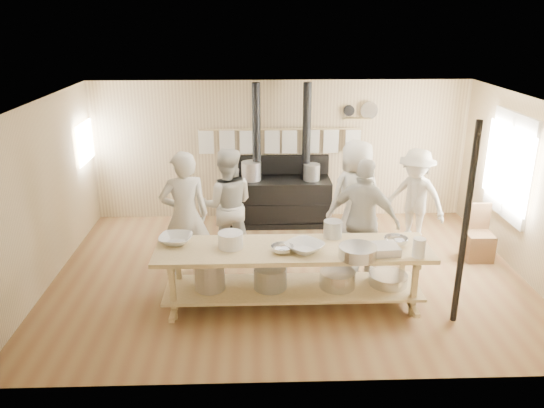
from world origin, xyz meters
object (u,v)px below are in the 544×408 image
cook_right (364,220)px  roasting_pan (379,249)px  prep_table (292,270)px  cook_left (227,205)px  cook_far_left (185,216)px  chair (478,243)px  cook_center (356,197)px  cook_by_window (415,198)px  stove (281,196)px

cook_right → roasting_pan: bearing=121.0°
prep_table → cook_left: (-0.92, 1.48, 0.39)m
cook_far_left → chair: (4.58, 0.45, -0.71)m
cook_center → cook_by_window: 1.06m
chair → cook_by_window: bearing=149.3°
cook_far_left → cook_center: cook_far_left is taller
stove → cook_right: (1.09, -2.24, 0.39)m
chair → roasting_pan: 2.61m
cook_left → roasting_pan: (2.00, -1.70, -0.01)m
cook_center → chair: bearing=149.5°
cook_left → cook_right: (2.01, -0.70, -0.00)m
stove → cook_by_window: stove is taller
stove → cook_left: (-0.92, -1.54, 0.39)m
prep_table → cook_by_window: (2.17, 1.93, 0.32)m
cook_by_window → roasting_pan: size_ratio=3.42×
cook_by_window → cook_left: bearing=-130.7°
cook_left → cook_right: size_ratio=1.00×
cook_right → cook_left: bearing=12.4°
cook_left → cook_far_left: bearing=43.8°
stove → cook_left: size_ratio=1.43×
cook_right → cook_by_window: (1.08, 1.14, -0.07)m
cook_by_window → roasting_pan: 2.40m
cook_center → chair: size_ratio=2.11×
cook_center → prep_table: bearing=37.0°
cook_center → cook_right: size_ratio=1.03×
prep_table → cook_center: (1.14, 1.72, 0.42)m
prep_table → chair: bearing=23.6°
cook_right → roasting_pan: (-0.01, -1.00, -0.01)m
stove → roasting_pan: stove is taller
stove → cook_by_window: 2.45m
stove → chair: stove is taller
cook_far_left → roasting_pan: size_ratio=3.96×
cook_right → roasting_pan: size_ratio=3.72×
stove → prep_table: (-0.00, -3.02, -0.00)m
cook_center → cook_far_left: bearing=-1.9°
stove → cook_right: bearing=-64.0°
cook_far_left → chair: size_ratio=2.18×
cook_by_window → prep_table: bearing=-97.4°
cook_far_left → roasting_pan: 2.81m
stove → roasting_pan: 3.43m
cook_by_window → roasting_pan: bearing=-75.9°
chair → roasting_pan: bearing=-139.9°
stove → cook_far_left: 2.64m
stove → prep_table: size_ratio=0.72×
cook_far_left → prep_table: bearing=134.0°
cook_far_left → cook_right: bearing=162.3°
cook_far_left → cook_left: cook_far_left is taller
prep_table → cook_right: 1.40m
stove → cook_right: size_ratio=1.43×
prep_table → cook_right: cook_right is taller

